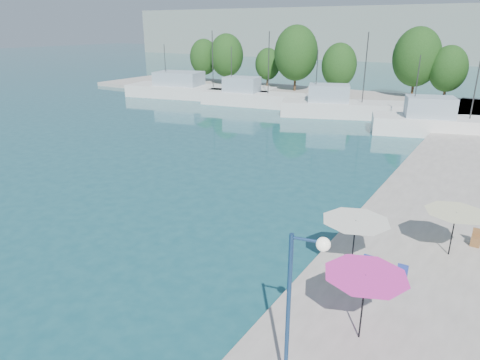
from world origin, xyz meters
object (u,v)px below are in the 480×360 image
Objects in this scene: trawler_02 at (255,98)px; umbrella_cream at (455,217)px; trawler_03 at (344,108)px; umbrella_pink at (365,282)px; trawler_01 at (196,91)px; street_lamp at (301,288)px; umbrella_white at (355,226)px; trawler_04 at (448,125)px.

umbrella_cream is (29.02, -31.47, 1.40)m from trawler_02.
trawler_03 is 5.94× the size of umbrella_pink.
trawler_01 is at bearing 133.64° from umbrella_pink.
umbrella_pink is 3.57m from street_lamp.
trawler_01 and trawler_02 have the same top height.
trawler_03 is 41.03m from umbrella_pink.
umbrella_white is at bearing -91.26° from trawler_03.
trawler_01 is 1.44× the size of trawler_03.
umbrella_pink is at bearing -58.94° from trawler_01.
trawler_01 is 1.49× the size of trawler_04.
umbrella_white is at bearing -63.42° from trawler_02.
umbrella_white reaches higher than umbrella_cream.
umbrella_pink is at bearing -102.70° from umbrella_cream.
umbrella_pink is 0.55× the size of street_lamp.
umbrella_pink is at bearing -64.79° from trawler_02.
trawler_01 is 51.62m from umbrella_cream.
umbrella_white is 7.68m from street_lamp.
umbrella_cream is (3.43, 3.42, -0.08)m from umbrella_white.
trawler_02 reaches higher than umbrella_pink.
umbrella_white is (-1.70, 4.26, -0.22)m from umbrella_pink.
trawler_01 is 8.16× the size of umbrella_white.
umbrella_white is 0.57× the size of street_lamp.
trawler_01 reaches higher than umbrella_pink.
umbrella_pink is 7.88m from umbrella_cream.
umbrella_white is at bearing 111.78° from umbrella_pink.
trawler_04 is 5.76× the size of umbrella_pink.
umbrella_pink is 4.59m from umbrella_white.
trawler_02 is at bearing -17.97° from trawler_01.
trawler_02 is 42.83m from umbrella_cream.
trawler_03 is at bearing 145.42° from trawler_04.
trawler_04 reaches higher than umbrella_pink.
trawler_01 reaches higher than umbrella_cream.
umbrella_pink is (27.29, -39.15, 1.70)m from trawler_02.
trawler_01 is at bearing 164.95° from trawler_02.
umbrella_pink is 0.95× the size of umbrella_white.
trawler_02 is (11.05, -1.04, 0.00)m from trawler_01.
street_lamp is (26.46, -42.37, 3.02)m from trawler_02.
trawler_03 is at bearing 110.03° from umbrella_white.
trawler_01 is at bearing 135.55° from umbrella_white.
trawler_02 is 25.48m from trawler_04.
trawler_04 is 3.15× the size of street_lamp.
trawler_04 is 38.32m from street_lamp.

